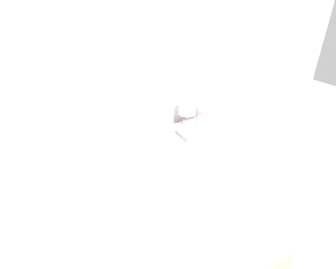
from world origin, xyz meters
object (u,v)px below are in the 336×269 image
at_px(bed, 137,206).
at_px(teacup, 198,126).
at_px(nightstand, 192,145).
at_px(alarm_clock, 191,129).
at_px(flower_vase, 200,111).
at_px(table_lamp, 187,110).

relative_size(bed, teacup, 16.25).
height_order(nightstand, alarm_clock, alarm_clock).
xyz_separation_m(bed, alarm_clock, (1.05, 0.65, 0.25)).
xyz_separation_m(flower_vase, teacup, (-0.10, -0.11, -0.15)).
bearing_deg(teacup, table_lamp, 135.60).
distance_m(nightstand, table_lamp, 0.51).
relative_size(nightstand, alarm_clock, 8.04).
height_order(table_lamp, flower_vase, table_lamp).
xyz_separation_m(nightstand, teacup, (0.06, -0.04, 0.30)).
bearing_deg(bed, alarm_clock, 31.77).
bearing_deg(flower_vase, nightstand, -156.30).
distance_m(bed, alarm_clock, 1.26).
relative_size(table_lamp, flower_vase, 1.17).
xyz_separation_m(bed, nightstand, (1.13, 0.72, -0.05)).
bearing_deg(nightstand, flower_vase, 23.70).
relative_size(nightstand, flower_vase, 1.88).
bearing_deg(bed, flower_vase, 31.41).
xyz_separation_m(nightstand, table_lamp, (-0.05, 0.07, 0.51)).
distance_m(table_lamp, alarm_clock, 0.25).
relative_size(nightstand, teacup, 4.26).
height_order(bed, teacup, bed).
height_order(bed, alarm_clock, bed).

